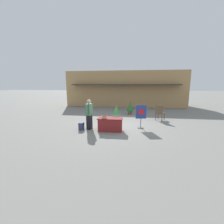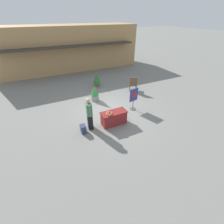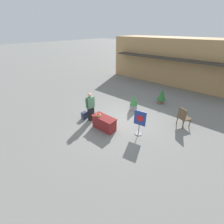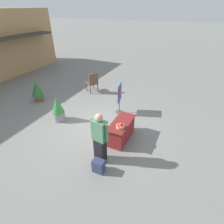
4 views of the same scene
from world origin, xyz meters
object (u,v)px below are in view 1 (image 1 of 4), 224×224
(backpack, at_px, (81,126))
(potted_plant_far_left, at_px, (130,107))
(person_visitor, at_px, (89,114))
(poster_board, at_px, (141,116))
(display_table, at_px, (110,125))
(potted_plant_near_left, at_px, (116,112))
(patio_chair, at_px, (160,112))
(apple_basket, at_px, (104,117))

(backpack, bearing_deg, potted_plant_far_left, 62.16)
(person_visitor, xyz_separation_m, poster_board, (2.94, 0.62, -0.12))
(display_table, bearing_deg, poster_board, 25.19)
(potted_plant_near_left, bearing_deg, display_table, -90.11)
(backpack, xyz_separation_m, potted_plant_far_left, (2.65, 5.02, 0.42))
(person_visitor, xyz_separation_m, patio_chair, (4.38, 2.87, -0.27))
(display_table, distance_m, patio_chair, 4.38)
(patio_chair, bearing_deg, poster_board, 178.40)
(poster_board, relative_size, potted_plant_near_left, 1.25)
(poster_board, bearing_deg, apple_basket, -76.38)
(person_visitor, distance_m, potted_plant_near_left, 2.98)
(potted_plant_near_left, distance_m, potted_plant_far_left, 2.37)
(potted_plant_near_left, bearing_deg, apple_basket, -96.18)
(apple_basket, relative_size, backpack, 0.65)
(apple_basket, distance_m, backpack, 1.48)
(display_table, relative_size, patio_chair, 1.24)
(person_visitor, distance_m, potted_plant_far_left, 5.34)
(apple_basket, bearing_deg, poster_board, 23.87)
(person_visitor, height_order, potted_plant_near_left, person_visitor)
(backpack, height_order, patio_chair, patio_chair)
(backpack, xyz_separation_m, potted_plant_near_left, (1.68, 2.86, 0.35))
(person_visitor, height_order, poster_board, person_visitor)
(apple_basket, bearing_deg, potted_plant_near_left, 83.82)
(patio_chair, relative_size, potted_plant_far_left, 0.98)
(display_table, height_order, backpack, display_table)
(backpack, bearing_deg, apple_basket, -4.37)
(display_table, xyz_separation_m, potted_plant_far_left, (0.98, 5.03, 0.27))
(poster_board, xyz_separation_m, patio_chair, (1.43, 2.25, -0.15))
(apple_basket, distance_m, patio_chair, 4.67)
(apple_basket, xyz_separation_m, potted_plant_near_left, (0.32, 2.96, -0.23))
(display_table, distance_m, person_visitor, 1.35)
(display_table, relative_size, apple_basket, 5.00)
(potted_plant_far_left, bearing_deg, display_table, -101.04)
(backpack, relative_size, patio_chair, 0.38)
(apple_basket, height_order, poster_board, poster_board)
(poster_board, height_order, potted_plant_near_left, poster_board)
(potted_plant_near_left, height_order, potted_plant_far_left, potted_plant_far_left)
(display_table, bearing_deg, backpack, 179.60)
(person_visitor, xyz_separation_m, potted_plant_far_left, (2.22, 4.85, -0.25))
(display_table, height_order, poster_board, poster_board)
(backpack, height_order, potted_plant_far_left, potted_plant_far_left)
(display_table, xyz_separation_m, apple_basket, (-0.32, -0.09, 0.43))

